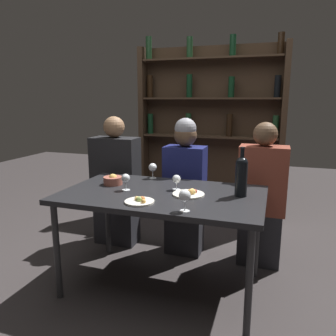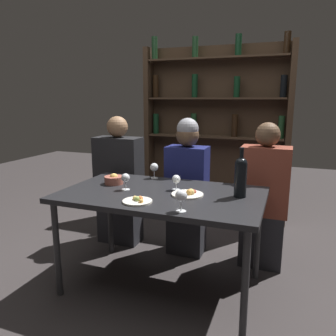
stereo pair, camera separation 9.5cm
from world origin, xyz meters
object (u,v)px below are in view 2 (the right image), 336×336
at_px(food_plate_0, 188,194).
at_px(seated_person_center, 186,189).
at_px(wine_glass_0, 126,178).
at_px(wine_glass_1, 181,196).
at_px(seated_person_left, 119,185).
at_px(seated_person_right, 264,200).
at_px(wine_glass_3, 154,168).
at_px(wine_glass_2, 176,180).
at_px(wine_bottle, 241,175).
at_px(food_plate_1, 138,201).
at_px(snack_bowl, 114,180).

distance_m(food_plate_0, seated_person_center, 0.66).
height_order(wine_glass_0, food_plate_0, wine_glass_0).
distance_m(wine_glass_1, seated_person_left, 1.35).
distance_m(wine_glass_0, seated_person_right, 1.15).
relative_size(seated_person_center, seated_person_right, 1.02).
xyz_separation_m(wine_glass_1, wine_glass_3, (-0.47, 0.70, -0.00)).
bearing_deg(wine_glass_3, wine_glass_2, -43.55).
xyz_separation_m(wine_glass_3, seated_person_center, (0.21, 0.24, -0.22)).
distance_m(wine_bottle, food_plate_1, 0.70).
relative_size(wine_glass_3, food_plate_1, 0.67).
relative_size(wine_glass_1, food_plate_1, 0.69).
height_order(wine_glass_2, snack_bowl, wine_glass_2).
xyz_separation_m(wine_glass_0, seated_person_left, (-0.41, 0.63, -0.25)).
relative_size(wine_glass_1, food_plate_0, 0.60).
height_order(wine_glass_2, food_plate_1, wine_glass_2).
height_order(wine_glass_2, wine_glass_3, wine_glass_3).
xyz_separation_m(seated_person_left, seated_person_center, (0.67, -0.00, 0.03)).
bearing_deg(seated_person_center, wine_glass_3, -131.33).
bearing_deg(wine_glass_3, wine_bottle, -20.80).
height_order(snack_bowl, seated_person_center, seated_person_center).
bearing_deg(seated_person_left, wine_glass_1, -45.10).
height_order(wine_bottle, snack_bowl, wine_bottle).
distance_m(wine_glass_0, wine_glass_1, 0.60).
relative_size(wine_bottle, food_plate_0, 1.53).
bearing_deg(snack_bowl, wine_glass_3, 51.61).
xyz_separation_m(wine_glass_0, wine_glass_3, (0.05, 0.40, 0.00)).
height_order(wine_bottle, wine_glass_0, wine_bottle).
bearing_deg(seated_person_right, seated_person_left, 180.00).
relative_size(wine_glass_1, snack_bowl, 0.91).
height_order(wine_glass_1, food_plate_0, wine_glass_1).
bearing_deg(seated_person_left, wine_glass_0, -57.07).
bearing_deg(wine_glass_0, food_plate_1, -48.34).
bearing_deg(wine_glass_0, food_plate_0, 3.00).
height_order(wine_glass_3, food_plate_0, wine_glass_3).
bearing_deg(seated_person_center, wine_bottle, -44.03).
bearing_deg(food_plate_0, wine_glass_3, 137.65).
bearing_deg(seated_person_left, seated_person_center, -0.00).
xyz_separation_m(wine_glass_1, seated_person_center, (-0.26, 0.94, -0.23)).
xyz_separation_m(wine_glass_0, seated_person_right, (0.92, 0.63, -0.25)).
height_order(food_plate_1, snack_bowl, snack_bowl).
distance_m(wine_glass_0, wine_glass_2, 0.36).
distance_m(wine_glass_3, food_plate_0, 0.56).
relative_size(wine_glass_0, wine_glass_3, 0.95).
bearing_deg(wine_glass_3, food_plate_0, -42.35).
relative_size(wine_glass_1, seated_person_right, 0.11).
bearing_deg(seated_person_left, snack_bowl, -64.54).
distance_m(wine_glass_0, seated_person_center, 0.72).
relative_size(wine_glass_3, snack_bowl, 0.88).
height_order(food_plate_1, seated_person_center, seated_person_center).
relative_size(wine_bottle, wine_glass_3, 2.63).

